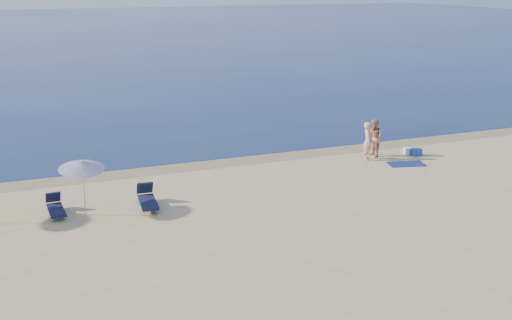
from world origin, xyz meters
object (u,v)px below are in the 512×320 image
Objects in this scene: person_left at (368,141)px; blue_cooler at (416,152)px; umbrella_near at (82,165)px; person_right at (374,138)px.

person_left reaches higher than blue_cooler.
umbrella_near reaches higher than person_left.
blue_cooler is (2.62, -0.27, -0.73)m from person_left.
blue_cooler is (2.05, -0.61, -0.74)m from person_right.
blue_cooler is 16.30m from umbrella_near.
person_right is (0.57, 0.34, 0.01)m from person_left.
blue_cooler is at bearing -68.99° from person_left.
person_left is at bearing 5.16° from umbrella_near.
umbrella_near is at bearing -75.03° from person_right.
person_right reaches higher than blue_cooler.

